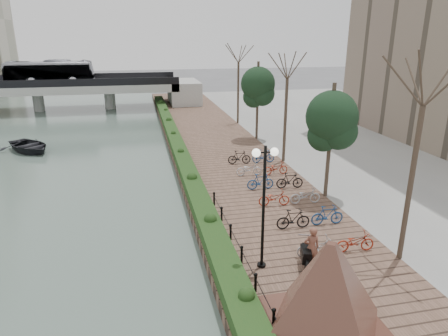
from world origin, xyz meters
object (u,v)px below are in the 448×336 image
object	(u,v)px
lamppost	(264,182)
motorcycle	(305,254)
granite_monument	(327,289)
pedestrian	(311,248)
boat	(29,146)

from	to	relation	value
lamppost	motorcycle	distance (m)	3.57
granite_monument	lamppost	size ratio (longest dim) A/B	0.98
lamppost	pedestrian	world-z (taller)	lamppost
granite_monument	pedestrian	world-z (taller)	granite_monument
granite_monument	pedestrian	xyz separation A→B (m)	(1.11, 3.54, -0.70)
granite_monument	boat	bearing A→B (deg)	119.15
motorcycle	pedestrian	xyz separation A→B (m)	(0.13, -0.22, 0.38)
granite_monument	motorcycle	world-z (taller)	granite_monument
motorcycle	boat	world-z (taller)	motorcycle
lamppost	motorcycle	size ratio (longest dim) A/B	3.05
motorcycle	pedestrian	world-z (taller)	pedestrian
lamppost	boat	bearing A→B (deg)	122.06
lamppost	motorcycle	xyz separation A→B (m)	(1.74, -0.30, -3.11)
granite_monument	boat	size ratio (longest dim) A/B	1.01
granite_monument	boat	xyz separation A→B (m)	(-14.49, 25.99, -1.57)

